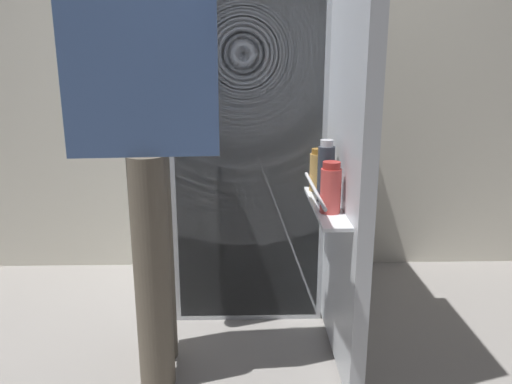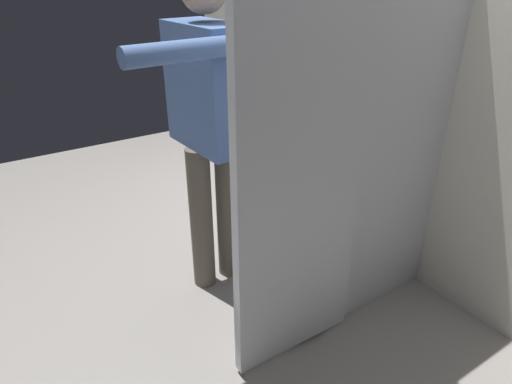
% 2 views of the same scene
% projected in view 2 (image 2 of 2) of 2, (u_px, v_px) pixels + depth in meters
% --- Properties ---
extents(ground_plane, '(5.60, 5.60, 0.00)m').
position_uv_depth(ground_plane, '(261.00, 302.00, 2.35)').
color(ground_plane, gray).
extents(kitchen_wall, '(4.40, 0.10, 2.44)m').
position_uv_depth(kitchen_wall, '(413.00, 48.00, 2.23)').
color(kitchen_wall, silver).
rests_on(kitchen_wall, ground_plane).
extents(refrigerator, '(0.67, 1.19, 1.63)m').
position_uv_depth(refrigerator, '(350.00, 140.00, 2.20)').
color(refrigerator, silver).
rests_on(refrigerator, ground_plane).
extents(person, '(0.58, 0.74, 1.61)m').
position_uv_depth(person, '(211.00, 113.00, 2.10)').
color(person, '#665B4C').
rests_on(person, ground_plane).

